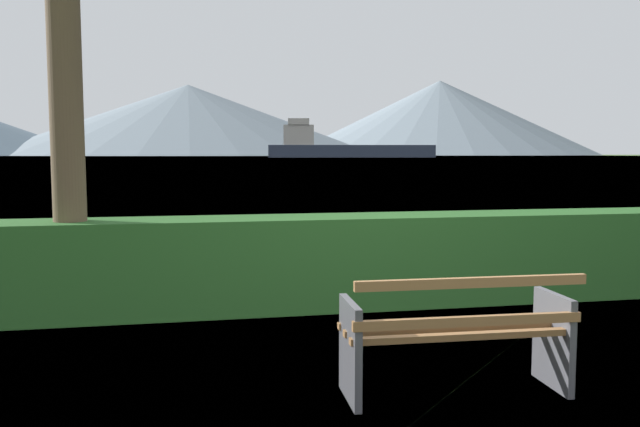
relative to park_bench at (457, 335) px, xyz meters
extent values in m
plane|color=#4C6B33|center=(0.00, 0.06, -0.42)|extent=(1400.00, 1400.00, 0.00)
plane|color=slate|center=(0.00, 307.56, -0.42)|extent=(620.00, 620.00, 0.00)
cube|color=olive|center=(0.00, -0.13, 0.03)|extent=(1.56, 0.11, 0.04)
cube|color=olive|center=(0.00, 0.06, 0.03)|extent=(1.56, 0.11, 0.04)
cube|color=olive|center=(0.01, 0.25, 0.03)|extent=(1.56, 0.11, 0.04)
cube|color=olive|center=(-0.01, -0.21, 0.15)|extent=(1.56, 0.09, 0.06)
cube|color=olive|center=(-0.01, -0.25, 0.41)|extent=(1.56, 0.09, 0.06)
cube|color=#4C4C51|center=(-0.74, 0.06, -0.08)|extent=(0.07, 0.51, 0.68)
cube|color=#4C4C51|center=(0.74, 0.01, -0.08)|extent=(0.07, 0.51, 0.68)
cube|color=#285B23|center=(0.00, 2.75, 0.07)|extent=(9.96, 0.76, 0.98)
cylinder|color=brown|center=(-2.94, 2.76, 1.96)|extent=(0.32, 0.32, 4.76)
cube|color=#2D384C|center=(63.03, 251.69, 2.06)|extent=(66.95, 18.41, 4.97)
cube|color=beige|center=(42.01, 254.96, 8.52)|extent=(12.97, 9.22, 7.95)
cube|color=beige|center=(42.01, 254.96, 13.73)|extent=(9.55, 9.48, 2.48)
cone|color=gray|center=(0.00, 574.34, 29.71)|extent=(328.00, 328.00, 60.26)
cone|color=gray|center=(235.73, 591.84, 34.91)|extent=(290.61, 290.61, 70.65)
camera|label=1|loc=(-1.79, -4.10, 1.24)|focal=36.74mm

